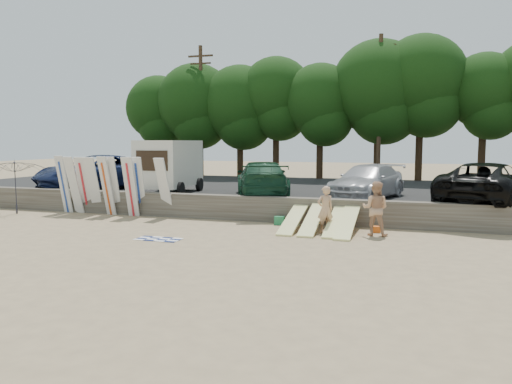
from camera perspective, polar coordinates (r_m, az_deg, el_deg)
ground at (r=16.81m, az=2.57°, el=-5.15°), size 120.00×120.00×0.00m
seawall at (r=19.60m, az=4.93°, el=-2.11°), size 44.00×0.50×1.00m
parking_lot at (r=26.92m, az=8.56°, el=-0.32°), size 44.00×14.50×0.70m
treeline at (r=33.96m, az=9.68°, el=11.05°), size 32.84×6.15×9.17m
utility_poles at (r=32.08m, az=13.93°, el=9.64°), size 25.80×0.26×9.00m
box_trailer at (r=24.43m, az=-9.84°, el=3.21°), size 2.56×4.16×2.54m
car_0 at (r=27.44m, az=-17.75°, el=2.19°), size 5.19×7.06×1.78m
car_1 at (r=22.69m, az=0.69°, el=1.51°), size 3.98×5.90×1.59m
car_2 at (r=22.42m, az=12.57°, el=1.17°), size 3.45×5.44×1.47m
car_3 at (r=21.68m, az=24.89°, el=0.88°), size 4.60×6.59×1.67m
surfboard_upright_0 at (r=23.85m, az=-21.13°, el=0.83°), size 0.58×0.61×2.57m
surfboard_upright_1 at (r=23.45m, az=-20.10°, el=0.74°), size 0.59×0.76×2.53m
surfboard_upright_2 at (r=23.29m, az=-19.07°, el=0.73°), size 0.59×0.80×2.52m
surfboard_upright_3 at (r=22.98m, az=-18.07°, el=0.70°), size 0.53×0.77×2.52m
surfboard_upright_4 at (r=22.44m, az=-16.71°, el=0.67°), size 0.60×0.67×2.56m
surfboard_upright_5 at (r=22.45m, az=-16.02°, el=0.68°), size 0.53×0.68×2.55m
surfboard_upright_6 at (r=21.82m, az=-13.28°, el=0.60°), size 0.60×0.74×2.54m
surfboard_upright_7 at (r=21.72m, az=-14.18°, el=0.57°), size 0.52×0.64×2.55m
surfboard_upright_8 at (r=21.17m, az=-10.46°, el=0.47°), size 0.60×0.82×2.52m
surfboard_low_0 at (r=18.19m, az=4.34°, el=-3.00°), size 0.56×2.92×0.83m
surfboard_low_1 at (r=18.00m, az=6.58°, el=-2.98°), size 0.56×2.90×0.91m
surfboard_low_2 at (r=17.87m, az=9.21°, el=-3.22°), size 0.56×2.92×0.82m
surfboard_low_3 at (r=17.64m, az=10.41°, el=-3.38°), size 0.56×2.92×0.81m
beachgoer_a at (r=17.67m, az=7.92°, el=-1.97°), size 0.71×0.65×1.64m
beachgoer_b at (r=17.37m, az=13.48°, el=-1.85°), size 0.97×0.79×1.85m
cooler at (r=19.23m, az=2.71°, el=-3.27°), size 0.42×0.35×0.32m
gear_bag at (r=18.09m, az=13.57°, el=-4.17°), size 0.33×0.28×0.22m
beach_towel at (r=16.70m, az=-11.09°, el=-5.30°), size 1.51×1.51×0.00m
beach_umbrella at (r=24.39m, az=-25.65°, el=0.56°), size 3.20×3.24×2.41m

